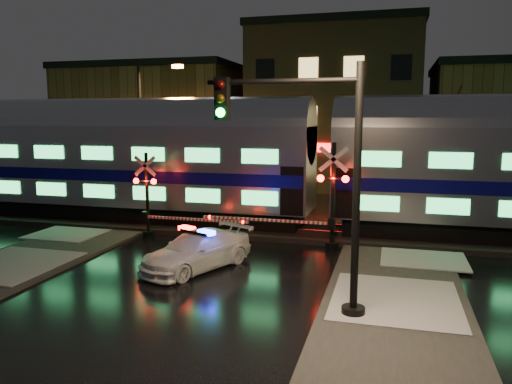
# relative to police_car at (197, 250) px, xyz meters

# --- Properties ---
(ground) EXTENTS (120.00, 120.00, 0.00)m
(ground) POSITION_rel_police_car_xyz_m (0.18, 1.32, -0.65)
(ground) COLOR black
(ground) RESTS_ON ground
(ballast) EXTENTS (90.00, 4.20, 0.24)m
(ballast) POSITION_rel_police_car_xyz_m (0.18, 6.32, -0.53)
(ballast) COLOR black
(ballast) RESTS_ON ground
(sidewalk_right) EXTENTS (4.00, 20.00, 0.12)m
(sidewalk_right) POSITION_rel_police_car_xyz_m (6.68, -4.68, -0.59)
(sidewalk_right) COLOR #2D2D2D
(sidewalk_right) RESTS_ON ground
(building_left) EXTENTS (14.00, 10.00, 9.00)m
(building_left) POSITION_rel_police_car_xyz_m (-12.82, 23.32, 3.85)
(building_left) COLOR brown
(building_left) RESTS_ON ground
(building_mid) EXTENTS (12.00, 11.00, 11.50)m
(building_mid) POSITION_rel_police_car_xyz_m (2.18, 23.82, 5.10)
(building_mid) COLOR brown
(building_mid) RESTS_ON ground
(train) EXTENTS (51.00, 3.12, 5.92)m
(train) POSITION_rel_police_car_xyz_m (3.49, 6.32, 2.74)
(train) COLOR black
(train) RESTS_ON ballast
(police_car) EXTENTS (3.45, 4.77, 1.44)m
(police_car) POSITION_rel_police_car_xyz_m (0.00, 0.00, 0.00)
(police_car) COLOR white
(police_car) RESTS_ON ground
(crossing_signal_right) EXTENTS (6.04, 0.67, 4.28)m
(crossing_signal_right) POSITION_rel_police_car_xyz_m (3.90, 3.63, 1.12)
(crossing_signal_right) COLOR black
(crossing_signal_right) RESTS_ON ground
(crossing_signal_left) EXTENTS (5.27, 0.63, 3.73)m
(crossing_signal_left) POSITION_rel_police_car_xyz_m (-3.43, 3.62, 0.89)
(crossing_signal_left) COLOR black
(crossing_signal_left) RESTS_ON ground
(traffic_light) EXTENTS (4.26, 0.74, 6.59)m
(traffic_light) POSITION_rel_police_car_xyz_m (4.57, -3.06, 2.85)
(traffic_light) COLOR black
(traffic_light) RESTS_ON ground
(streetlight) EXTENTS (2.79, 0.29, 8.33)m
(streetlight) POSITION_rel_police_car_xyz_m (-7.27, 10.32, 4.15)
(streetlight) COLOR black
(streetlight) RESTS_ON ground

